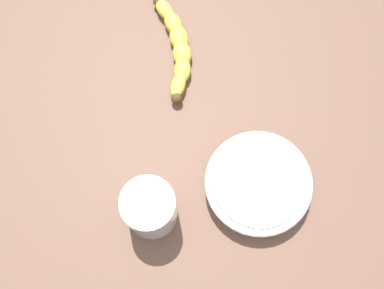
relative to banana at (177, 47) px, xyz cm
name	(u,v)px	position (x,y,z in cm)	size (l,w,h in cm)	color
wooden_tabletop	(148,114)	(-10.81, -5.95, -3.12)	(120.00, 120.00, 3.00)	brown
banana	(177,47)	(0.00, 0.00, 0.00)	(10.93, 18.95, 3.24)	#E9E54A
smoothie_glass	(150,209)	(-20.49, -20.75, 3.42)	(7.98, 7.98, 10.53)	silver
ceramic_bowl	(258,184)	(-4.63, -27.33, 0.78)	(16.87, 16.87, 3.99)	white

